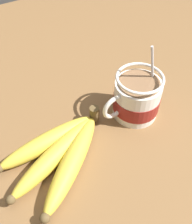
{
  "coord_description": "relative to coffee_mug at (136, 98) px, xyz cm",
  "views": [
    {
      "loc": [
        23.51,
        25.69,
        43.49
      ],
      "look_at": [
        5.56,
        -1.88,
        7.63
      ],
      "focal_mm": 40.0,
      "sensor_mm": 36.0,
      "label": 1
    }
  ],
  "objects": [
    {
      "name": "coffee_mug",
      "position": [
        0.0,
        0.0,
        0.0
      ],
      "size": [
        13.68,
        9.66,
        16.06
      ],
      "color": "white",
      "rests_on": "table"
    },
    {
      "name": "banana_bunch",
      "position": [
        18.83,
        1.45,
        -2.49
      ],
      "size": [
        22.54,
        16.48,
        4.08
      ],
      "color": "brown",
      "rests_on": "table"
    },
    {
      "name": "table",
      "position": [
        3.51,
        0.6,
        -5.94
      ],
      "size": [
        137.08,
        137.08,
        3.26
      ],
      "color": "brown",
      "rests_on": "ground"
    }
  ]
}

